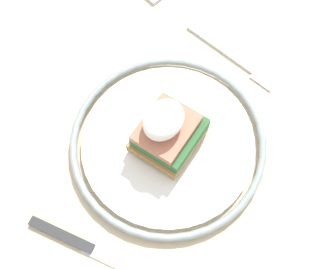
{
  "coord_description": "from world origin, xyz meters",
  "views": [
    {
      "loc": [
        0.16,
        0.16,
        1.27
      ],
      "look_at": [
        -0.01,
        0.04,
        0.78
      ],
      "focal_mm": 45.0,
      "sensor_mm": 36.0,
      "label": 1
    }
  ],
  "objects_px": {
    "plate": "(168,143)",
    "fork": "(235,59)",
    "knife": "(84,245)",
    "sandwich": "(167,131)"
  },
  "relations": [
    {
      "from": "fork",
      "to": "plate",
      "type": "bearing_deg",
      "value": -3.08
    },
    {
      "from": "sandwich",
      "to": "knife",
      "type": "height_order",
      "value": "sandwich"
    },
    {
      "from": "fork",
      "to": "knife",
      "type": "xyz_separation_m",
      "value": [
        0.33,
        -0.02,
        0.0
      ]
    },
    {
      "from": "sandwich",
      "to": "plate",
      "type": "bearing_deg",
      "value": 97.93
    },
    {
      "from": "sandwich",
      "to": "fork",
      "type": "height_order",
      "value": "sandwich"
    },
    {
      "from": "plate",
      "to": "fork",
      "type": "distance_m",
      "value": 0.17
    },
    {
      "from": "sandwich",
      "to": "fork",
      "type": "distance_m",
      "value": 0.17
    },
    {
      "from": "plate",
      "to": "knife",
      "type": "relative_size",
      "value": 1.43
    },
    {
      "from": "sandwich",
      "to": "knife",
      "type": "relative_size",
      "value": 0.45
    },
    {
      "from": "knife",
      "to": "plate",
      "type": "bearing_deg",
      "value": 175.2
    }
  ]
}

